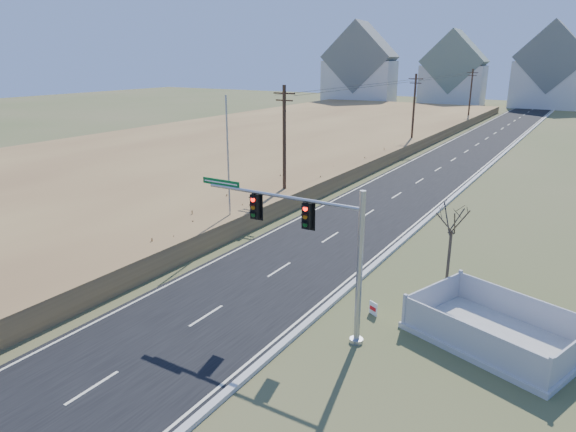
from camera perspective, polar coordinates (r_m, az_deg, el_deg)
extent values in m
plane|color=#465328|center=(24.61, -6.04, -9.20)|extent=(260.00, 260.00, 0.00)
cube|color=black|center=(69.57, 19.94, 7.24)|extent=(8.00, 180.00, 0.06)
cube|color=#B2AFA8|center=(68.87, 23.32, 6.82)|extent=(0.30, 180.00, 0.18)
cube|color=#AA884D|center=(69.34, -1.81, 8.74)|extent=(38.00, 110.00, 1.30)
cylinder|color=#422D1E|center=(38.62, -0.41, 7.69)|extent=(0.26, 0.26, 9.00)
cube|color=#422D1E|center=(38.17, -0.42, 13.47)|extent=(1.80, 0.10, 0.10)
cube|color=#422D1E|center=(38.21, -0.42, 12.73)|extent=(1.40, 0.10, 0.10)
cylinder|color=#422D1E|center=(65.82, 13.78, 11.19)|extent=(0.26, 0.26, 9.00)
cube|color=#422D1E|center=(65.56, 14.03, 14.57)|extent=(1.80, 0.10, 0.10)
cube|color=#422D1E|center=(65.58, 13.99, 14.14)|extent=(1.40, 0.10, 0.10)
cylinder|color=#422D1E|center=(94.73, 19.60, 12.42)|extent=(0.26, 0.26, 9.00)
cube|color=#422D1E|center=(94.54, 19.84, 14.77)|extent=(1.80, 0.10, 0.10)
cube|color=#422D1E|center=(94.56, 19.81, 14.47)|extent=(1.40, 0.10, 0.10)
cube|color=silver|center=(128.33, 7.96, 14.47)|extent=(17.38, 13.12, 10.00)
cube|color=slate|center=(128.19, 8.07, 17.10)|extent=(17.69, 13.38, 16.29)
cube|color=silver|center=(129.43, 17.79, 13.64)|extent=(14.66, 10.95, 9.00)
cube|color=slate|center=(129.27, 18.02, 16.02)|extent=(14.93, 11.17, 14.26)
cube|color=silver|center=(130.00, 27.02, 12.85)|extent=(15.00, 10.00, 10.00)
cube|color=slate|center=(129.87, 27.39, 15.43)|extent=(15.27, 10.20, 15.27)
cylinder|color=#9EA0A5|center=(21.26, 7.60, -13.55)|extent=(0.54, 0.54, 0.18)
cylinder|color=#9EA0A5|center=(19.88, 7.94, -5.98)|extent=(0.23, 0.23, 6.28)
cylinder|color=#9EA0A5|center=(20.69, -0.87, 2.22)|extent=(7.17, 0.19, 0.14)
cube|color=black|center=(20.24, 2.13, 0.03)|extent=(0.34, 0.28, 1.05)
cube|color=black|center=(21.54, -3.67, 1.07)|extent=(0.34, 0.28, 1.05)
cube|color=#055A23|center=(22.39, -7.46, 3.72)|extent=(1.97, 0.05, 0.27)
cube|color=#B7B5AD|center=(22.76, 21.95, -12.47)|extent=(7.35, 6.13, 0.24)
cube|color=#9A9B9F|center=(20.86, 19.40, -12.74)|extent=(5.67, 2.07, 1.20)
cube|color=#9A9B9F|center=(24.05, 24.52, -9.22)|extent=(5.67, 2.07, 1.20)
cube|color=#9A9B9F|center=(23.77, 15.85, -8.56)|extent=(1.40, 3.79, 1.20)
cube|color=#9A9B9F|center=(21.42, 29.28, -13.27)|extent=(1.40, 3.79, 1.20)
cube|color=white|center=(23.28, 9.46, -10.10)|extent=(0.45, 0.27, 0.60)
cube|color=red|center=(23.26, 9.40, -10.12)|extent=(0.35, 0.20, 0.17)
cylinder|color=#B7B5AD|center=(33.30, -6.40, -1.84)|extent=(0.39, 0.39, 0.18)
cylinder|color=#9EA0A5|center=(32.16, -6.65, 5.41)|extent=(0.11, 0.11, 8.77)
cylinder|color=#4C3F33|center=(25.82, 17.39, -4.87)|extent=(0.14, 0.14, 3.10)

